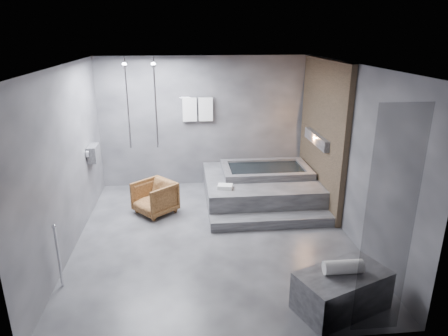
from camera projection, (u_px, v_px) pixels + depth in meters
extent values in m
plane|color=#2F2F32|center=(214.00, 236.00, 6.74)|extent=(5.00, 5.00, 0.00)
cube|color=#4F4F52|center=(212.00, 65.00, 5.83)|extent=(4.50, 5.00, 0.04)
cube|color=#3A3A3F|center=(205.00, 122.00, 8.64)|extent=(4.50, 0.04, 2.80)
cube|color=#3A3A3F|center=(232.00, 232.00, 3.93)|extent=(4.50, 0.04, 2.80)
cube|color=#3A3A3F|center=(66.00, 161.00, 6.07)|extent=(0.04, 5.00, 2.80)
cube|color=#3A3A3F|center=(351.00, 153.00, 6.50)|extent=(0.04, 5.00, 2.80)
cube|color=#876D4F|center=(322.00, 134.00, 7.67)|extent=(0.10, 2.40, 2.78)
cube|color=#FF9938|center=(317.00, 139.00, 7.69)|extent=(0.14, 1.20, 0.20)
cube|color=gray|center=(93.00, 153.00, 7.50)|extent=(0.16, 0.42, 0.30)
imported|color=beige|center=(93.00, 157.00, 7.42)|extent=(0.08, 0.08, 0.21)
imported|color=beige|center=(96.00, 155.00, 7.62)|extent=(0.07, 0.07, 0.15)
cylinder|color=silver|center=(156.00, 104.00, 7.96)|extent=(0.04, 0.04, 1.80)
cylinder|color=silver|center=(128.00, 104.00, 7.90)|extent=(0.04, 0.04, 1.80)
cylinder|color=silver|center=(197.00, 97.00, 8.39)|extent=(0.75, 0.02, 0.02)
cube|color=white|center=(190.00, 110.00, 8.43)|extent=(0.30, 0.06, 0.50)
cube|color=white|center=(206.00, 109.00, 8.47)|extent=(0.30, 0.06, 0.50)
cylinder|color=silver|center=(58.00, 257.00, 5.26)|extent=(0.04, 0.04, 0.90)
cube|color=black|center=(389.00, 227.00, 4.15)|extent=(0.55, 0.01, 2.60)
cube|color=#353437|center=(260.00, 188.00, 8.12)|extent=(2.20, 2.00, 0.50)
cube|color=#353437|center=(272.00, 221.00, 7.07)|extent=(2.20, 0.36, 0.18)
cube|color=#343436|center=(342.00, 291.00, 4.91)|extent=(1.27, 0.99, 0.50)
imported|color=#442711|center=(155.00, 198.00, 7.50)|extent=(0.95, 0.94, 0.62)
cylinder|color=silver|center=(343.00, 267.00, 4.80)|extent=(0.48, 0.17, 0.17)
cube|color=white|center=(225.00, 187.00, 7.41)|extent=(0.31, 0.25, 0.07)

